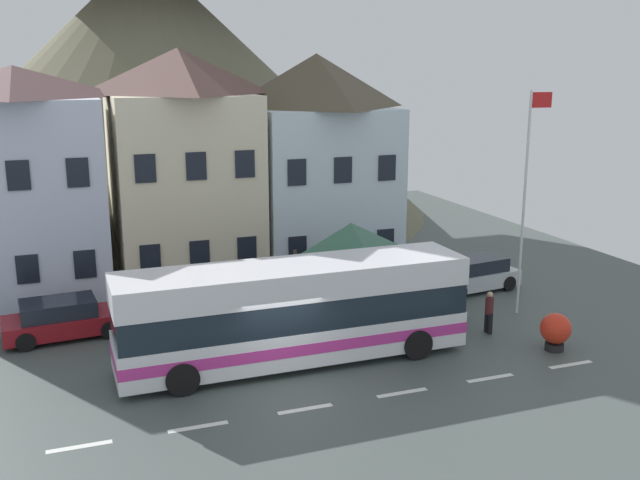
{
  "coord_description": "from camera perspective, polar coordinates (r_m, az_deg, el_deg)",
  "views": [
    {
      "loc": [
        -5.93,
        -19.08,
        9.29
      ],
      "look_at": [
        2.72,
        4.65,
        3.21
      ],
      "focal_mm": 40.49,
      "sensor_mm": 36.0,
      "label": 1
    }
  ],
  "objects": [
    {
      "name": "pedestrian_00",
      "position": [
        26.95,
        5.72,
        -4.66
      ],
      "size": [
        0.34,
        0.34,
        1.55
      ],
      "color": "black",
      "rests_on": "ground_plane"
    },
    {
      "name": "harbour_buoy",
      "position": [
        25.56,
        18.12,
        -6.77
      ],
      "size": [
        1.04,
        1.04,
        1.29
      ],
      "color": "black",
      "rests_on": "ground_plane"
    },
    {
      "name": "pedestrian_02",
      "position": [
        26.48,
        13.22,
        -5.55
      ],
      "size": [
        0.3,
        0.38,
        1.55
      ],
      "color": "black",
      "rests_on": "ground_plane"
    },
    {
      "name": "townhouse_02",
      "position": [
        33.6,
        -0.27,
        6.09
      ],
      "size": [
        6.14,
        6.61,
        9.88
      ],
      "color": "silver",
      "rests_on": "ground_plane"
    },
    {
      "name": "transit_bus",
      "position": [
        23.08,
        -2.03,
        -5.83
      ],
      "size": [
        11.31,
        2.72,
        3.25
      ],
      "rotation": [
        0.0,
        0.0,
        0.01
      ],
      "color": "white",
      "rests_on": "ground_plane"
    },
    {
      "name": "townhouse_01",
      "position": [
        32.06,
        -10.82,
        5.67
      ],
      "size": [
        5.87,
        6.65,
        10.08
      ],
      "color": "beige",
      "rests_on": "ground_plane"
    },
    {
      "name": "ground_plane",
      "position": [
        22.05,
        -2.56,
        -11.49
      ],
      "size": [
        40.0,
        60.0,
        0.07
      ],
      "color": "#47504D"
    },
    {
      "name": "parked_car_01",
      "position": [
        31.47,
        12.0,
        -2.65
      ],
      "size": [
        4.17,
        2.35,
        1.4
      ],
      "rotation": [
        0.0,
        0.0,
        3.28
      ],
      "color": "silver",
      "rests_on": "ground_plane"
    },
    {
      "name": "flagpole",
      "position": [
        27.96,
        16.0,
        3.81
      ],
      "size": [
        0.95,
        0.1,
        8.47
      ],
      "color": "silver",
      "rests_on": "ground_plane"
    },
    {
      "name": "pedestrian_03",
      "position": [
        27.68,
        11.18,
        -4.51
      ],
      "size": [
        0.35,
        0.3,
        1.56
      ],
      "color": "black",
      "rests_on": "ground_plane"
    },
    {
      "name": "public_bench",
      "position": [
        28.77,
        0.21,
        -4.31
      ],
      "size": [
        1.8,
        0.48,
        0.87
      ],
      "color": "brown",
      "rests_on": "ground_plane"
    },
    {
      "name": "parked_car_03",
      "position": [
        27.03,
        -19.63,
        -5.89
      ],
      "size": [
        4.32,
        2.2,
        1.37
      ],
      "rotation": [
        0.0,
        0.0,
        0.09
      ],
      "color": "maroon",
      "rests_on": "ground_plane"
    },
    {
      "name": "townhouse_00",
      "position": [
        31.4,
        -22.41,
        4.06
      ],
      "size": [
        6.14,
        5.96,
        9.35
      ],
      "color": "silver",
      "rests_on": "ground_plane"
    },
    {
      "name": "pedestrian_01",
      "position": [
        27.52,
        7.85,
        -4.61
      ],
      "size": [
        0.35,
        0.39,
        1.47
      ],
      "color": "#38332D",
      "rests_on": "ground_plane"
    },
    {
      "name": "bus_shelter",
      "position": [
        26.74,
        2.47,
        -0.03
      ],
      "size": [
        3.6,
        3.6,
        3.69
      ],
      "color": "#473D33",
      "rests_on": "ground_plane"
    },
    {
      "name": "hilltop_castle",
      "position": [
        47.52,
        -13.19,
        12.6
      ],
      "size": [
        34.79,
        34.79,
        24.55
      ],
      "color": "#636049",
      "rests_on": "ground_plane"
    },
    {
      "name": "parked_car_02",
      "position": [
        29.95,
        3.28,
        -3.24
      ],
      "size": [
        4.3,
        2.01,
        1.36
      ],
      "rotation": [
        0.0,
        0.0,
        -0.05
      ],
      "color": "navy",
      "rests_on": "ground_plane"
    }
  ]
}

